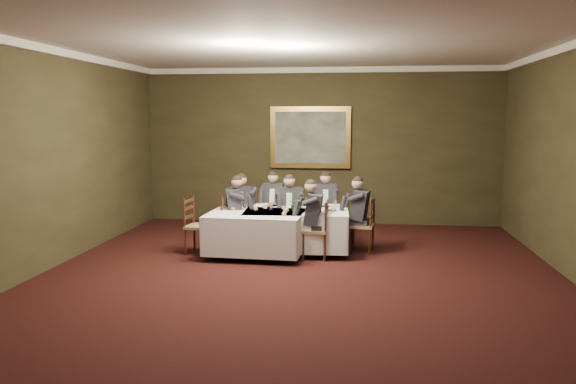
% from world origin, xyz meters
% --- Properties ---
extents(ground, '(10.00, 10.00, 0.00)m').
position_xyz_m(ground, '(0.00, 0.00, 0.00)').
color(ground, black).
rests_on(ground, ground).
extents(ceiling, '(8.00, 10.00, 0.10)m').
position_xyz_m(ceiling, '(0.00, 0.00, 3.50)').
color(ceiling, silver).
rests_on(ceiling, back_wall).
extents(back_wall, '(8.00, 0.10, 3.50)m').
position_xyz_m(back_wall, '(0.00, 5.00, 1.75)').
color(back_wall, '#2F2817').
rests_on(back_wall, ground).
extents(front_wall, '(8.00, 0.10, 3.50)m').
position_xyz_m(front_wall, '(0.00, -5.00, 1.75)').
color(front_wall, '#2F2817').
rests_on(front_wall, ground).
extents(left_wall, '(0.10, 10.00, 3.50)m').
position_xyz_m(left_wall, '(-4.00, 0.00, 1.75)').
color(left_wall, '#2F2817').
rests_on(left_wall, ground).
extents(crown_molding, '(8.00, 10.00, 0.12)m').
position_xyz_m(crown_molding, '(0.00, 0.00, 3.44)').
color(crown_molding, white).
rests_on(crown_molding, back_wall).
extents(table_main, '(1.91, 1.49, 0.67)m').
position_xyz_m(table_main, '(-0.23, 2.17, 0.45)').
color(table_main, black).
rests_on(table_main, ground).
extents(table_second, '(1.71, 1.33, 0.67)m').
position_xyz_m(table_second, '(-0.89, 1.73, 0.45)').
color(table_second, black).
rests_on(table_second, ground).
extents(chair_main_backleft, '(0.50, 0.49, 1.00)m').
position_xyz_m(chair_main_backleft, '(-0.77, 3.10, 0.28)').
color(chair_main_backleft, olive).
rests_on(chair_main_backleft, ground).
extents(diner_main_backleft, '(0.47, 0.54, 1.35)m').
position_xyz_m(diner_main_backleft, '(-0.77, 3.08, 0.51)').
color(diner_main_backleft, black).
rests_on(diner_main_backleft, chair_main_backleft).
extents(chair_main_backright, '(0.49, 0.47, 1.00)m').
position_xyz_m(chair_main_backright, '(0.22, 3.15, 0.28)').
color(chair_main_backright, olive).
rests_on(chair_main_backright, ground).
extents(diner_main_backright, '(0.45, 0.52, 1.35)m').
position_xyz_m(diner_main_backright, '(0.22, 3.13, 0.51)').
color(diner_main_backright, black).
rests_on(diner_main_backright, chair_main_backright).
extents(chair_main_endleft, '(0.52, 0.53, 1.00)m').
position_xyz_m(chair_main_endleft, '(-1.40, 2.11, 0.28)').
color(chair_main_endleft, olive).
rests_on(chair_main_endleft, ground).
extents(diner_main_endleft, '(0.57, 0.51, 1.35)m').
position_xyz_m(diner_main_endleft, '(-1.39, 2.12, 0.51)').
color(diner_main_endleft, black).
rests_on(diner_main_endleft, chair_main_endleft).
extents(chair_main_endright, '(0.49, 0.51, 1.00)m').
position_xyz_m(chair_main_endright, '(0.94, 2.23, 0.28)').
color(chair_main_endright, olive).
rests_on(chair_main_endright, ground).
extents(diner_main_endright, '(0.54, 0.48, 1.35)m').
position_xyz_m(diner_main_endright, '(0.93, 2.23, 0.51)').
color(diner_main_endright, black).
rests_on(diner_main_endright, chair_main_endright).
extents(chair_sec_backleft, '(0.50, 0.48, 1.00)m').
position_xyz_m(chair_sec_backleft, '(-1.30, 2.60, 0.28)').
color(chair_sec_backleft, olive).
rests_on(chair_sec_backleft, ground).
extents(diner_sec_backleft, '(0.47, 0.54, 1.35)m').
position_xyz_m(diner_sec_backleft, '(-1.30, 2.58, 0.51)').
color(diner_sec_backleft, black).
rests_on(diner_sec_backleft, chair_sec_backleft).
extents(chair_sec_backright, '(0.48, 0.47, 1.00)m').
position_xyz_m(chair_sec_backright, '(-0.41, 2.56, 0.28)').
color(chair_sec_backright, olive).
rests_on(chair_sec_backright, ground).
extents(diner_sec_backright, '(0.45, 0.52, 1.35)m').
position_xyz_m(diner_sec_backright, '(-0.41, 2.55, 0.51)').
color(diner_sec_backright, black).
rests_on(diner_sec_backright, chair_sec_backright).
extents(chair_sec_endright, '(0.43, 0.45, 1.00)m').
position_xyz_m(chair_sec_endright, '(0.15, 1.68, 0.28)').
color(chair_sec_endright, olive).
rests_on(chair_sec_endright, ground).
extents(diner_sec_endright, '(0.49, 0.43, 1.35)m').
position_xyz_m(diner_sec_endright, '(0.14, 1.68, 0.51)').
color(diner_sec_endright, black).
rests_on(diner_sec_endright, chair_sec_endright).
extents(chair_sec_endleft, '(0.47, 0.49, 1.00)m').
position_xyz_m(chair_sec_endleft, '(-1.94, 1.78, 0.28)').
color(chair_sec_endleft, olive).
rests_on(chair_sec_endleft, ground).
extents(centerpiece, '(0.26, 0.24, 0.27)m').
position_xyz_m(centerpiece, '(-0.23, 2.04, 0.90)').
color(centerpiece, '#2D5926').
rests_on(centerpiece, table_main).
extents(candlestick, '(0.06, 0.06, 0.44)m').
position_xyz_m(candlestick, '(-0.01, 2.25, 0.93)').
color(candlestick, '#AB7A34').
rests_on(candlestick, table_main).
extents(place_setting_table_main, '(0.33, 0.31, 0.14)m').
position_xyz_m(place_setting_table_main, '(-0.69, 2.56, 0.80)').
color(place_setting_table_main, white).
rests_on(place_setting_table_main, table_main).
extents(place_setting_table_second, '(0.33, 0.31, 0.14)m').
position_xyz_m(place_setting_table_second, '(-1.27, 2.12, 0.80)').
color(place_setting_table_second, white).
rests_on(place_setting_table_second, table_second).
extents(painting, '(1.81, 0.09, 1.38)m').
position_xyz_m(painting, '(-0.23, 4.94, 1.95)').
color(painting, gold).
rests_on(painting, back_wall).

